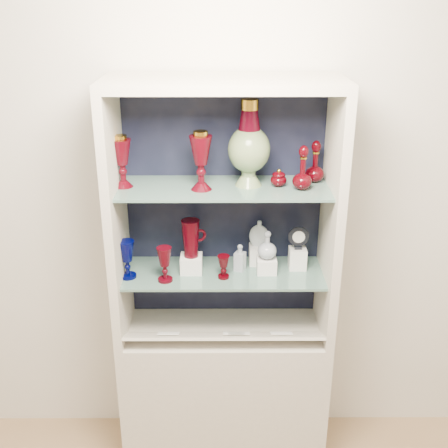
{
  "coord_description": "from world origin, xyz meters",
  "views": [
    {
      "loc": [
        -0.01,
        -0.78,
        2.27
      ],
      "look_at": [
        0.0,
        1.53,
        1.3
      ],
      "focal_mm": 45.0,
      "sensor_mm": 36.0,
      "label": 1
    }
  ],
  "objects_px": {
    "cobalt_goblet": "(127,259)",
    "ruby_pitcher": "(191,238)",
    "flat_flask": "(259,233)",
    "clear_round_decanter": "(267,246)",
    "ruby_goblet_small": "(224,267)",
    "clear_square_bottle": "(240,257)",
    "pedestal_lamp_right": "(201,161)",
    "enamel_urn": "(249,143)",
    "ruby_goblet_tall": "(165,264)",
    "pedestal_lamp_left": "(122,161)",
    "ruby_decanter_a": "(303,165)",
    "lidded_bowl": "(279,177)",
    "ruby_decanter_b": "(315,160)",
    "cameo_medallion": "(299,238)"
  },
  "relations": [
    {
      "from": "clear_square_bottle",
      "to": "cameo_medallion",
      "type": "distance_m",
      "value": 0.29
    },
    {
      "from": "ruby_goblet_small",
      "to": "flat_flask",
      "type": "bearing_deg",
      "value": 41.28
    },
    {
      "from": "cobalt_goblet",
      "to": "ruby_goblet_tall",
      "type": "height_order",
      "value": "cobalt_goblet"
    },
    {
      "from": "pedestal_lamp_right",
      "to": "enamel_urn",
      "type": "distance_m",
      "value": 0.22
    },
    {
      "from": "cobalt_goblet",
      "to": "ruby_pitcher",
      "type": "height_order",
      "value": "ruby_pitcher"
    },
    {
      "from": "ruby_goblet_tall",
      "to": "flat_flask",
      "type": "xyz_separation_m",
      "value": [
        0.43,
        0.18,
        0.07
      ]
    },
    {
      "from": "enamel_urn",
      "to": "ruby_goblet_tall",
      "type": "distance_m",
      "value": 0.66
    },
    {
      "from": "flat_flask",
      "to": "pedestal_lamp_left",
      "type": "bearing_deg",
      "value": -158.2
    },
    {
      "from": "ruby_pitcher",
      "to": "clear_square_bottle",
      "type": "bearing_deg",
      "value": -15.59
    },
    {
      "from": "pedestal_lamp_right",
      "to": "ruby_pitcher",
      "type": "relative_size",
      "value": 1.44
    },
    {
      "from": "pedestal_lamp_left",
      "to": "cobalt_goblet",
      "type": "distance_m",
      "value": 0.45
    },
    {
      "from": "ruby_decanter_a",
      "to": "cobalt_goblet",
      "type": "distance_m",
      "value": 0.89
    },
    {
      "from": "ruby_decanter_b",
      "to": "ruby_pitcher",
      "type": "relative_size",
      "value": 1.13
    },
    {
      "from": "ruby_pitcher",
      "to": "flat_flask",
      "type": "xyz_separation_m",
      "value": [
        0.32,
        0.09,
        -0.01
      ]
    },
    {
      "from": "lidded_bowl",
      "to": "ruby_goblet_small",
      "type": "distance_m",
      "value": 0.48
    },
    {
      "from": "clear_round_decanter",
      "to": "ruby_pitcher",
      "type": "bearing_deg",
      "value": 178.82
    },
    {
      "from": "lidded_bowl",
      "to": "ruby_goblet_tall",
      "type": "bearing_deg",
      "value": -169.58
    },
    {
      "from": "clear_square_bottle",
      "to": "clear_round_decanter",
      "type": "bearing_deg",
      "value": -8.51
    },
    {
      "from": "enamel_urn",
      "to": "ruby_goblet_tall",
      "type": "bearing_deg",
      "value": -163.64
    },
    {
      "from": "ruby_decanter_b",
      "to": "enamel_urn",
      "type": "bearing_deg",
      "value": -171.93
    },
    {
      "from": "pedestal_lamp_right",
      "to": "clear_square_bottle",
      "type": "height_order",
      "value": "pedestal_lamp_right"
    },
    {
      "from": "enamel_urn",
      "to": "clear_round_decanter",
      "type": "relative_size",
      "value": 2.88
    },
    {
      "from": "pedestal_lamp_right",
      "to": "lidded_bowl",
      "type": "xyz_separation_m",
      "value": [
        0.34,
        0.04,
        -0.09
      ]
    },
    {
      "from": "ruby_decanter_a",
      "to": "ruby_goblet_small",
      "type": "xyz_separation_m",
      "value": [
        -0.34,
        -0.02,
        -0.47
      ]
    },
    {
      "from": "ruby_decanter_a",
      "to": "ruby_goblet_small",
      "type": "bearing_deg",
      "value": -176.15
    },
    {
      "from": "pedestal_lamp_right",
      "to": "ruby_goblet_small",
      "type": "relative_size",
      "value": 2.32
    },
    {
      "from": "ruby_decanter_a",
      "to": "clear_square_bottle",
      "type": "distance_m",
      "value": 0.53
    },
    {
      "from": "cobalt_goblet",
      "to": "ruby_pitcher",
      "type": "xyz_separation_m",
      "value": [
        0.29,
        0.06,
        0.08
      ]
    },
    {
      "from": "flat_flask",
      "to": "clear_square_bottle",
      "type": "bearing_deg",
      "value": -127.55
    },
    {
      "from": "pedestal_lamp_left",
      "to": "ruby_pitcher",
      "type": "height_order",
      "value": "pedestal_lamp_left"
    },
    {
      "from": "lidded_bowl",
      "to": "cameo_medallion",
      "type": "distance_m",
      "value": 0.32
    },
    {
      "from": "ruby_goblet_tall",
      "to": "ruby_goblet_small",
      "type": "distance_m",
      "value": 0.27
    },
    {
      "from": "ruby_pitcher",
      "to": "ruby_decanter_b",
      "type": "bearing_deg",
      "value": -12.16
    },
    {
      "from": "flat_flask",
      "to": "clear_round_decanter",
      "type": "relative_size",
      "value": 1.02
    },
    {
      "from": "ruby_decanter_b",
      "to": "cameo_medallion",
      "type": "height_order",
      "value": "ruby_decanter_b"
    },
    {
      "from": "ruby_decanter_a",
      "to": "cobalt_goblet",
      "type": "bearing_deg",
      "value": -178.91
    },
    {
      "from": "flat_flask",
      "to": "clear_round_decanter",
      "type": "height_order",
      "value": "flat_flask"
    },
    {
      "from": "pedestal_lamp_left",
      "to": "ruby_goblet_tall",
      "type": "bearing_deg",
      "value": -27.4
    },
    {
      "from": "ruby_decanter_a",
      "to": "flat_flask",
      "type": "xyz_separation_m",
      "value": [
        -0.17,
        0.13,
        -0.37
      ]
    },
    {
      "from": "ruby_goblet_tall",
      "to": "clear_square_bottle",
      "type": "xyz_separation_m",
      "value": [
        0.34,
        0.1,
        -0.02
      ]
    },
    {
      "from": "clear_round_decanter",
      "to": "flat_flask",
      "type": "bearing_deg",
      "value": 108.9
    },
    {
      "from": "flat_flask",
      "to": "cameo_medallion",
      "type": "relative_size",
      "value": 1.17
    },
    {
      "from": "lidded_bowl",
      "to": "clear_round_decanter",
      "type": "xyz_separation_m",
      "value": [
        -0.04,
        -0.01,
        -0.32
      ]
    },
    {
      "from": "ruby_decanter_a",
      "to": "cameo_medallion",
      "type": "xyz_separation_m",
      "value": [
        0.01,
        0.07,
        -0.37
      ]
    },
    {
      "from": "ruby_goblet_small",
      "to": "clear_square_bottle",
      "type": "distance_m",
      "value": 0.11
    },
    {
      "from": "ruby_decanter_a",
      "to": "ruby_goblet_tall",
      "type": "relative_size",
      "value": 1.32
    },
    {
      "from": "flat_flask",
      "to": "enamel_urn",
      "type": "bearing_deg",
      "value": -117.87
    },
    {
      "from": "lidded_bowl",
      "to": "clear_square_bottle",
      "type": "bearing_deg",
      "value": 176.9
    },
    {
      "from": "pedestal_lamp_left",
      "to": "ruby_goblet_tall",
      "type": "relative_size",
      "value": 1.39
    },
    {
      "from": "enamel_urn",
      "to": "ruby_pitcher",
      "type": "height_order",
      "value": "enamel_urn"
    }
  ]
}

